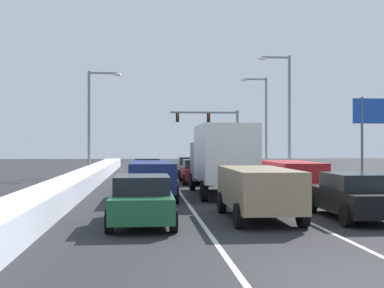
{
  "coord_description": "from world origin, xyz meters",
  "views": [
    {
      "loc": [
        -3.44,
        -8.62,
        2.45
      ],
      "look_at": [
        -0.23,
        26.09,
        2.49
      ],
      "focal_mm": 46.93,
      "sensor_mm": 36.0,
      "label": 1
    }
  ],
  "objects_px": {
    "sedan_black_right_lane_nearest": "(354,196)",
    "street_lamp_right_mid": "(263,115)",
    "box_truck_center_lane_second": "(221,156)",
    "roadside_sign_right": "(377,120)",
    "sedan_charcoal_center_lane_fourth": "(190,167)",
    "sedan_black_left_lane_third": "(149,175)",
    "suv_navy_left_lane_second": "(152,177)",
    "street_lamp_right_near": "(285,105)",
    "sedan_green_left_lane_nearest": "(142,199)",
    "sedan_white_right_lane_fourth": "(241,168)",
    "sedan_maroon_center_lane_third": "(197,171)",
    "street_lamp_left_mid": "(94,113)",
    "suv_red_right_lane_second": "(291,176)",
    "suv_tan_center_lane_nearest": "(258,188)",
    "traffic_light_gantry": "(216,126)",
    "sedan_silver_right_lane_third": "(258,173)",
    "sedan_red_left_lane_fourth": "(147,170)"
  },
  "relations": [
    {
      "from": "suv_red_right_lane_second",
      "to": "sedan_green_left_lane_nearest",
      "type": "bearing_deg",
      "value": -134.04
    },
    {
      "from": "sedan_green_left_lane_nearest",
      "to": "street_lamp_left_mid",
      "type": "xyz_separation_m",
      "value": [
        -3.95,
        24.34,
        4.15
      ]
    },
    {
      "from": "sedan_black_right_lane_nearest",
      "to": "sedan_silver_right_lane_third",
      "type": "bearing_deg",
      "value": 90.6
    },
    {
      "from": "traffic_light_gantry",
      "to": "roadside_sign_right",
      "type": "height_order",
      "value": "traffic_light_gantry"
    },
    {
      "from": "sedan_green_left_lane_nearest",
      "to": "suv_navy_left_lane_second",
      "type": "height_order",
      "value": "suv_navy_left_lane_second"
    },
    {
      "from": "sedan_white_right_lane_fourth",
      "to": "roadside_sign_right",
      "type": "bearing_deg",
      "value": -31.1
    },
    {
      "from": "sedan_black_left_lane_third",
      "to": "sedan_maroon_center_lane_third",
      "type": "bearing_deg",
      "value": 47.26
    },
    {
      "from": "suv_tan_center_lane_nearest",
      "to": "box_truck_center_lane_second",
      "type": "height_order",
      "value": "box_truck_center_lane_second"
    },
    {
      "from": "box_truck_center_lane_second",
      "to": "sedan_charcoal_center_lane_fourth",
      "type": "xyz_separation_m",
      "value": [
        -0.31,
        13.79,
        -1.14
      ]
    },
    {
      "from": "sedan_white_right_lane_fourth",
      "to": "traffic_light_gantry",
      "type": "height_order",
      "value": "traffic_light_gantry"
    },
    {
      "from": "traffic_light_gantry",
      "to": "street_lamp_left_mid",
      "type": "xyz_separation_m",
      "value": [
        -11.77,
        -14.48,
        0.42
      ]
    },
    {
      "from": "box_truck_center_lane_second",
      "to": "sedan_black_left_lane_third",
      "type": "xyz_separation_m",
      "value": [
        -3.44,
        4.42,
        -1.14
      ]
    },
    {
      "from": "sedan_green_left_lane_nearest",
      "to": "suv_tan_center_lane_nearest",
      "type": "bearing_deg",
      "value": 9.68
    },
    {
      "from": "box_truck_center_lane_second",
      "to": "roadside_sign_right",
      "type": "relative_size",
      "value": 1.31
    },
    {
      "from": "sedan_black_left_lane_third",
      "to": "street_lamp_right_near",
      "type": "bearing_deg",
      "value": 43.2
    },
    {
      "from": "sedan_green_left_lane_nearest",
      "to": "street_lamp_right_mid",
      "type": "height_order",
      "value": "street_lamp_right_mid"
    },
    {
      "from": "sedan_white_right_lane_fourth",
      "to": "traffic_light_gantry",
      "type": "xyz_separation_m",
      "value": [
        0.89,
        18.7,
        3.73
      ]
    },
    {
      "from": "sedan_white_right_lane_fourth",
      "to": "street_lamp_left_mid",
      "type": "relative_size",
      "value": 0.55
    },
    {
      "from": "sedan_charcoal_center_lane_fourth",
      "to": "street_lamp_right_mid",
      "type": "xyz_separation_m",
      "value": [
        7.92,
        9.81,
        4.51
      ]
    },
    {
      "from": "sedan_white_right_lane_fourth",
      "to": "suv_tan_center_lane_nearest",
      "type": "distance_m",
      "value": 19.73
    },
    {
      "from": "street_lamp_right_mid",
      "to": "roadside_sign_right",
      "type": "bearing_deg",
      "value": -78.11
    },
    {
      "from": "sedan_charcoal_center_lane_fourth",
      "to": "sedan_white_right_lane_fourth",
      "type": "bearing_deg",
      "value": -30.37
    },
    {
      "from": "sedan_silver_right_lane_third",
      "to": "suv_navy_left_lane_second",
      "type": "xyz_separation_m",
      "value": [
        -6.4,
        -6.79,
        0.25
      ]
    },
    {
      "from": "sedan_silver_right_lane_third",
      "to": "street_lamp_right_near",
      "type": "distance_m",
      "value": 11.02
    },
    {
      "from": "sedan_red_left_lane_fourth",
      "to": "sedan_green_left_lane_nearest",
      "type": "bearing_deg",
      "value": -90.69
    },
    {
      "from": "sedan_black_right_lane_nearest",
      "to": "sedan_red_left_lane_fourth",
      "type": "xyz_separation_m",
      "value": [
        -6.72,
        18.0,
        0.0
      ]
    },
    {
      "from": "sedan_charcoal_center_lane_fourth",
      "to": "sedan_black_left_lane_third",
      "type": "bearing_deg",
      "value": -108.5
    },
    {
      "from": "sedan_silver_right_lane_third",
      "to": "roadside_sign_right",
      "type": "bearing_deg",
      "value": 10.44
    },
    {
      "from": "street_lamp_right_mid",
      "to": "street_lamp_left_mid",
      "type": "height_order",
      "value": "street_lamp_right_mid"
    },
    {
      "from": "suv_navy_left_lane_second",
      "to": "street_lamp_left_mid",
      "type": "bearing_deg",
      "value": 104.12
    },
    {
      "from": "sedan_silver_right_lane_third",
      "to": "sedan_charcoal_center_lane_fourth",
      "type": "xyz_separation_m",
      "value": [
        -3.36,
        8.32,
        0.0
      ]
    },
    {
      "from": "sedan_silver_right_lane_third",
      "to": "suv_tan_center_lane_nearest",
      "type": "distance_m",
      "value": 13.55
    },
    {
      "from": "box_truck_center_lane_second",
      "to": "street_lamp_right_mid",
      "type": "xyz_separation_m",
      "value": [
        7.61,
        23.6,
        3.37
      ]
    },
    {
      "from": "suv_navy_left_lane_second",
      "to": "roadside_sign_right",
      "type": "bearing_deg",
      "value": 29.78
    },
    {
      "from": "sedan_black_right_lane_nearest",
      "to": "street_lamp_right_mid",
      "type": "xyz_separation_m",
      "value": [
        4.42,
        31.53,
        4.51
      ]
    },
    {
      "from": "sedan_green_left_lane_nearest",
      "to": "roadside_sign_right",
      "type": "distance_m",
      "value": 21.61
    },
    {
      "from": "sedan_green_left_lane_nearest",
      "to": "sedan_black_left_lane_third",
      "type": "relative_size",
      "value": 1.0
    },
    {
      "from": "sedan_charcoal_center_lane_fourth",
      "to": "sedan_green_left_lane_nearest",
      "type": "distance_m",
      "value": 22.44
    },
    {
      "from": "sedan_red_left_lane_fourth",
      "to": "traffic_light_gantry",
      "type": "bearing_deg",
      "value": 69.54
    },
    {
      "from": "street_lamp_right_near",
      "to": "street_lamp_left_mid",
      "type": "distance_m",
      "value": 15.03
    },
    {
      "from": "box_truck_center_lane_second",
      "to": "sedan_maroon_center_lane_third",
      "type": "distance_m",
      "value": 7.8
    },
    {
      "from": "box_truck_center_lane_second",
      "to": "street_lamp_left_mid",
      "type": "bearing_deg",
      "value": 115.74
    },
    {
      "from": "traffic_light_gantry",
      "to": "street_lamp_left_mid",
      "type": "relative_size",
      "value": 0.92
    },
    {
      "from": "suv_red_right_lane_second",
      "to": "sedan_black_left_lane_third",
      "type": "distance_m",
      "value": 8.69
    },
    {
      "from": "sedan_black_left_lane_third",
      "to": "street_lamp_left_mid",
      "type": "bearing_deg",
      "value": 110.22
    },
    {
      "from": "sedan_red_left_lane_fourth",
      "to": "roadside_sign_right",
      "type": "bearing_deg",
      "value": -12.02
    },
    {
      "from": "street_lamp_right_near",
      "to": "street_lamp_right_mid",
      "type": "distance_m",
      "value": 9.15
    },
    {
      "from": "suv_navy_left_lane_second",
      "to": "traffic_light_gantry",
      "type": "distance_m",
      "value": 32.8
    },
    {
      "from": "suv_navy_left_lane_second",
      "to": "street_lamp_right_mid",
      "type": "height_order",
      "value": "street_lamp_right_mid"
    },
    {
      "from": "suv_navy_left_lane_second",
      "to": "street_lamp_right_near",
      "type": "xyz_separation_m",
      "value": [
        10.6,
        15.78,
        4.52
      ]
    }
  ]
}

